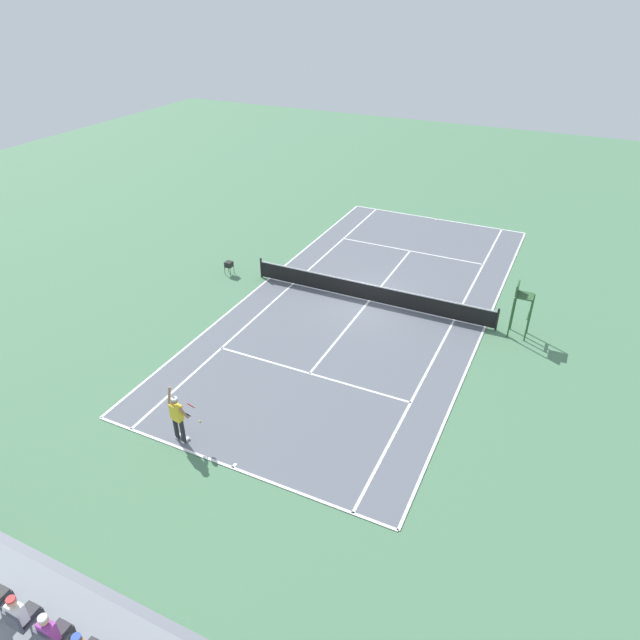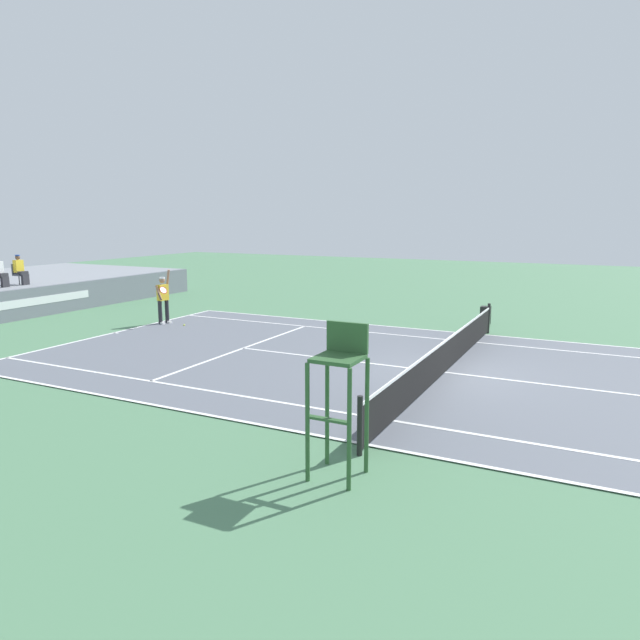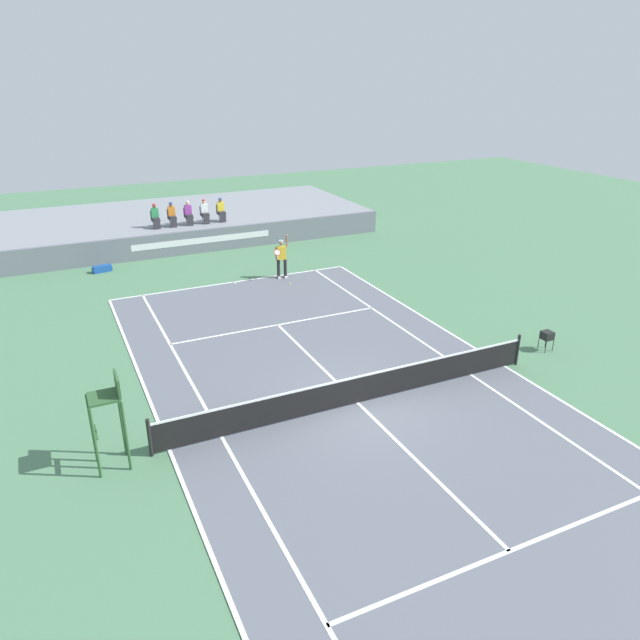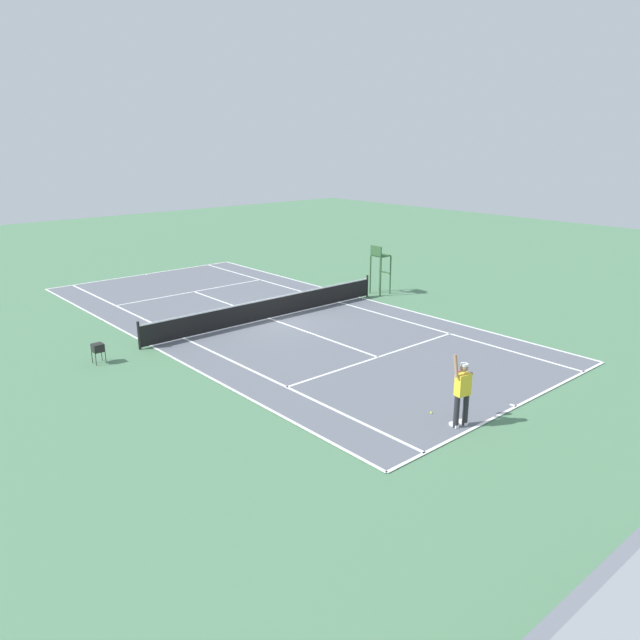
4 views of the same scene
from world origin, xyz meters
name	(u,v)px [view 4 (image 4 of 4)]	position (x,y,z in m)	size (l,w,h in m)	color
ground_plane	(270,319)	(0.00, 0.00, 0.00)	(80.00, 80.00, 0.00)	#4C7A56
court	(270,319)	(0.00, 0.00, 0.01)	(11.08, 23.88, 0.03)	slate
net	(270,307)	(0.00, 0.00, 0.52)	(11.98, 0.10, 1.07)	black
tennis_player	(462,392)	(2.24, 11.55, 0.99)	(0.82, 0.62, 2.08)	#232328
tennis_ball	(431,413)	(2.21, 10.56, 0.03)	(0.07, 0.07, 0.07)	#D1E533
umpire_chair	(380,263)	(-6.79, 0.00, 1.56)	(0.77, 0.77, 2.44)	#2D562D
ball_hopper	(98,347)	(7.63, 0.42, 0.57)	(0.36, 0.36, 0.70)	black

